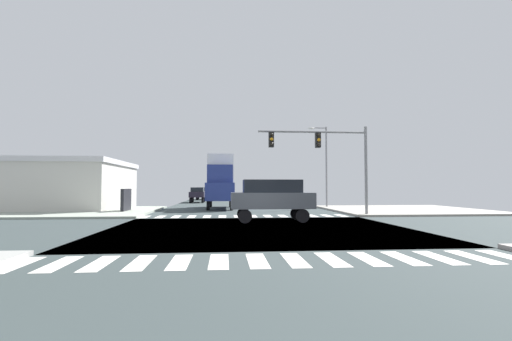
# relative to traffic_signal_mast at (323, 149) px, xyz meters

# --- Properties ---
(ground) EXTENTS (90.00, 90.00, 0.05)m
(ground) POSITION_rel_traffic_signal_mast_xyz_m (-4.91, -6.84, -4.49)
(ground) COLOR #333C3D
(sidewalk_corner_ne) EXTENTS (12.00, 12.00, 0.14)m
(sidewalk_corner_ne) POSITION_rel_traffic_signal_mast_xyz_m (8.09, 5.16, -4.39)
(sidewalk_corner_ne) COLOR #A09B91
(sidewalk_corner_ne) RESTS_ON ground
(sidewalk_corner_nw) EXTENTS (12.00, 12.00, 0.14)m
(sidewalk_corner_nw) POSITION_rel_traffic_signal_mast_xyz_m (-17.91, 5.16, -4.39)
(sidewalk_corner_nw) COLOR #99A294
(sidewalk_corner_nw) RESTS_ON ground
(crosswalk_near) EXTENTS (13.50, 2.00, 0.01)m
(crosswalk_near) POSITION_rel_traffic_signal_mast_xyz_m (-5.16, -14.14, -4.46)
(crosswalk_near) COLOR white
(crosswalk_near) RESTS_ON ground
(crosswalk_far) EXTENTS (13.50, 2.00, 0.01)m
(crosswalk_far) POSITION_rel_traffic_signal_mast_xyz_m (-5.16, 0.46, -4.46)
(crosswalk_far) COLOR white
(crosswalk_far) RESTS_ON ground
(traffic_signal_mast) EXTENTS (7.39, 0.55, 6.00)m
(traffic_signal_mast) POSITION_rel_traffic_signal_mast_xyz_m (0.00, 0.00, 0.00)
(traffic_signal_mast) COLOR gray
(traffic_signal_mast) RESTS_ON ground
(street_lamp) EXTENTS (1.78, 0.32, 7.50)m
(street_lamp) POSITION_rel_traffic_signal_mast_xyz_m (2.59, 9.27, 0.06)
(street_lamp) COLOR gray
(street_lamp) RESTS_ON ground
(bank_building) EXTENTS (15.06, 10.97, 4.18)m
(bank_building) POSITION_rel_traffic_signal_mast_xyz_m (-22.10, 9.08, -2.36)
(bank_building) COLOR beige
(bank_building) RESTS_ON ground
(sedan_nearside_1) EXTENTS (1.80, 4.30, 1.88)m
(sedan_nearside_1) POSITION_rel_traffic_signal_mast_xyz_m (-9.91, 22.55, -3.35)
(sedan_nearside_1) COLOR black
(sedan_nearside_1) RESTS_ON ground
(suv_crossing_2) EXTENTS (4.60, 1.96, 2.34)m
(suv_crossing_2) POSITION_rel_traffic_signal_mast_xyz_m (-3.86, -3.34, -3.07)
(suv_crossing_2) COLOR black
(suv_crossing_2) RESTS_ON ground
(sedan_trailing_3) EXTENTS (1.80, 4.30, 1.88)m
(sedan_trailing_3) POSITION_rel_traffic_signal_mast_xyz_m (-9.91, 32.56, -3.35)
(sedan_trailing_3) COLOR black
(sedan_trailing_3) RESTS_ON ground
(box_truck_middle_1) EXTENTS (2.40, 7.20, 4.85)m
(box_truck_middle_1) POSITION_rel_traffic_signal_mast_xyz_m (-6.91, 9.51, -1.90)
(box_truck_middle_1) COLOR black
(box_truck_middle_1) RESTS_ON ground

